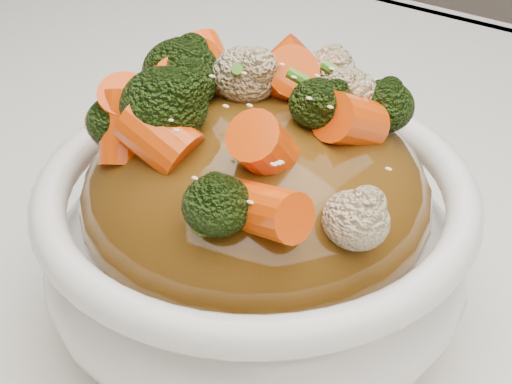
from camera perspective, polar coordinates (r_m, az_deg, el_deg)
The scene contains 8 objects.
tablecloth at distance 0.44m, azimuth 9.39°, elevation -10.09°, with size 1.20×0.80×0.04m, color silver.
bowl at distance 0.40m, azimuth 0.00°, elevation -3.80°, with size 0.21×0.21×0.08m, color white, non-canonical shape.
sauce_base at distance 0.38m, azimuth 0.00°, elevation -0.37°, with size 0.17×0.17×0.09m, color #55340E.
carrots at distance 0.35m, azimuth 0.00°, elevation 7.93°, with size 0.17×0.17×0.05m, color #F64E08, non-canonical shape.
broccoli at distance 0.35m, azimuth 0.00°, elevation 7.78°, with size 0.17×0.17×0.04m, color black, non-canonical shape.
cauliflower at distance 0.35m, azimuth 0.00°, elevation 7.50°, with size 0.17×0.17×0.04m, color beige, non-canonical shape.
scallions at distance 0.35m, azimuth 0.00°, elevation 8.07°, with size 0.13×0.13×0.02m, color #3D801D, non-canonical shape.
sesame_seeds at distance 0.35m, azimuth 0.00°, elevation 8.07°, with size 0.15×0.15×0.01m, color beige, non-canonical shape.
Camera 1 is at (0.12, -0.29, 1.04)m, focal length 55.00 mm.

